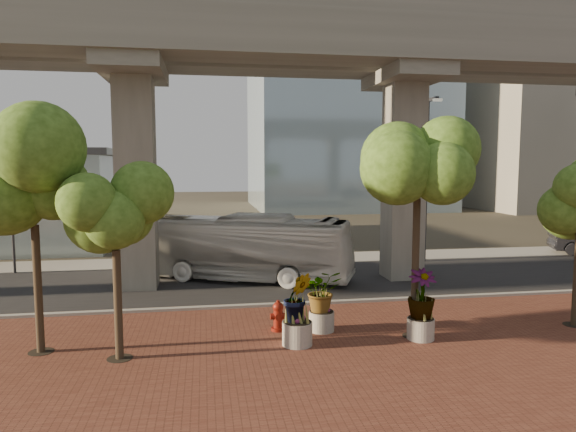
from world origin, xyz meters
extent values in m
plane|color=#343026|center=(0.00, 0.00, 0.00)|extent=(160.00, 160.00, 0.00)
cube|color=brown|center=(0.00, -8.00, 0.03)|extent=(70.00, 13.00, 0.06)
cube|color=black|center=(0.00, 2.00, 0.02)|extent=(90.00, 8.00, 0.04)
cube|color=#9B9891|center=(0.00, -2.00, 0.08)|extent=(70.00, 0.25, 0.16)
cube|color=#9B9891|center=(0.00, 7.50, 0.03)|extent=(90.00, 3.00, 0.06)
cube|color=gray|center=(0.00, 0.40, 10.50)|extent=(72.00, 2.40, 1.80)
cube|color=gray|center=(0.00, 3.60, 10.50)|extent=(72.00, 2.40, 1.80)
cube|color=gray|center=(0.00, 4.70, 11.90)|extent=(72.00, 0.12, 1.00)
cube|color=gray|center=(38.00, 36.00, 12.00)|extent=(18.00, 16.00, 24.00)
imported|color=silver|center=(-1.78, 2.86, 1.51)|extent=(10.95, 6.79, 3.03)
cylinder|color=#67140B|center=(-0.87, -4.85, 0.11)|extent=(0.44, 0.44, 0.10)
cylinder|color=#67140B|center=(-0.87, -4.85, 0.47)|extent=(0.30, 0.30, 0.72)
sphere|color=#67140B|center=(-0.87, -4.85, 0.83)|extent=(0.35, 0.35, 0.35)
cylinder|color=#67140B|center=(-0.87, -4.85, 0.99)|extent=(0.10, 0.10, 0.12)
cylinder|color=#67140B|center=(-0.87, -4.85, 0.53)|extent=(0.49, 0.20, 0.20)
cylinder|color=gray|center=(0.50, -5.10, 0.38)|extent=(0.81, 0.81, 0.63)
imported|color=#2E4C14|center=(0.50, -5.10, 1.37)|extent=(1.80, 1.80, 1.35)
cylinder|color=#9A958B|center=(3.30, -6.34, 0.38)|extent=(0.83, 0.83, 0.64)
imported|color=#2E4C14|center=(3.30, -6.34, 1.46)|extent=(2.02, 2.02, 1.51)
cylinder|color=#A3A094|center=(-0.50, -6.24, 0.41)|extent=(0.89, 0.89, 0.69)
imported|color=#2E4C14|center=(-0.50, -6.24, 1.50)|extent=(1.98, 1.98, 1.48)
cylinder|color=#403324|center=(-7.79, -5.63, 1.88)|extent=(0.22, 0.22, 3.63)
cylinder|color=black|center=(-7.79, -5.63, 0.07)|extent=(0.70, 0.70, 0.01)
cylinder|color=#403324|center=(-5.50, -6.51, 1.57)|extent=(0.22, 0.22, 3.01)
cylinder|color=black|center=(-5.50, -6.51, 0.07)|extent=(0.70, 0.70, 0.01)
cylinder|color=#403324|center=(3.20, -6.07, 2.20)|extent=(0.22, 0.22, 4.28)
cylinder|color=black|center=(3.20, -6.07, 0.07)|extent=(0.70, 0.70, 0.01)
cylinder|color=black|center=(8.89, -5.89, 0.07)|extent=(0.70, 0.70, 0.01)
cylinder|color=#2C2B30|center=(-12.40, 5.98, 3.76)|extent=(0.13, 0.13, 7.44)
cube|color=#2C2B30|center=(-12.40, 5.51, 7.48)|extent=(0.14, 0.93, 0.14)
cylinder|color=#2A2A2E|center=(8.76, 5.60, 4.40)|extent=(0.15, 0.15, 8.72)
cube|color=#2A2A2E|center=(8.76, 5.05, 8.76)|extent=(0.16, 1.09, 0.16)
cube|color=silver|center=(8.76, 4.51, 8.65)|extent=(0.44, 0.22, 0.13)
camera|label=1|loc=(-3.13, -20.67, 5.38)|focal=32.00mm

